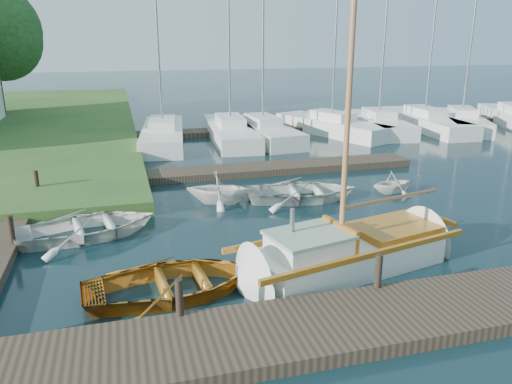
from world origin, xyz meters
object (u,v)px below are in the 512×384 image
object	(u,v)px
mooring_post_1	(179,297)
marina_boat_6	(462,120)
mooring_post_2	(378,271)
marina_boat_5	(424,120)
marina_boat_0	(163,133)
tender_d	(393,180)
sailboat	(351,254)
tender_a	(87,223)
mooring_post_4	(11,229)
dinghy	(175,278)
marina_boat_4	(378,123)
mooring_post_5	(37,181)
marina_boat_2	(263,130)
tender_c	(302,189)
marina_boat_1	(230,131)
tender_b	(220,186)
marina_boat_3	(332,125)

from	to	relation	value
mooring_post_1	marina_boat_6	size ratio (longest dim) A/B	0.07
mooring_post_2	marina_boat_5	xyz separation A→B (m)	(13.89, 19.29, -0.13)
marina_boat_0	marina_boat_5	bearing A→B (deg)	-82.69
tender_d	marina_boat_6	size ratio (longest dim) A/B	0.17
sailboat	tender_a	size ratio (longest dim) A/B	2.42
mooring_post_4	tender_a	distance (m)	2.08
dinghy	marina_boat_4	distance (m)	23.26
tender_a	marina_boat_5	distance (m)	24.56
mooring_post_5	marina_boat_4	xyz separation A→B (m)	(19.02, 9.24, -0.13)
sailboat	marina_boat_2	world-z (taller)	marina_boat_2
marina_boat_0	dinghy	bearing A→B (deg)	-177.39
sailboat	tender_a	world-z (taller)	sailboat
tender_c	marina_boat_4	world-z (taller)	marina_boat_4
mooring_post_5	marina_boat_6	world-z (taller)	marina_boat_6
dinghy	marina_boat_0	size ratio (longest dim) A/B	0.36
mooring_post_1	marina_boat_2	xyz separation A→B (m)	(7.19, 18.69, -0.13)
mooring_post_5	dinghy	size ratio (longest dim) A/B	0.19
marina_boat_1	mooring_post_1	bearing A→B (deg)	168.15
marina_boat_0	marina_boat_1	distance (m)	3.88
marina_boat_1	marina_boat_2	distance (m)	1.90
mooring_post_1	tender_d	world-z (taller)	mooring_post_1
marina_boat_5	marina_boat_2	bearing A→B (deg)	96.47
mooring_post_1	dinghy	distance (m)	1.47
tender_b	marina_boat_2	size ratio (longest dim) A/B	0.21
mooring_post_2	marina_boat_6	size ratio (longest dim) A/B	0.07
tender_b	marina_boat_3	distance (m)	14.80
dinghy	marina_boat_3	size ratio (longest dim) A/B	0.36
mooring_post_5	tender_c	world-z (taller)	mooring_post_5
tender_a	tender_c	distance (m)	7.64
sailboat	tender_b	bearing A→B (deg)	97.49
mooring_post_2	sailboat	bearing A→B (deg)	83.91
marina_boat_1	tender_a	bearing A→B (deg)	154.82
mooring_post_5	marina_boat_3	size ratio (longest dim) A/B	0.07
mooring_post_4	tender_a	size ratio (longest dim) A/B	0.20
tender_a	marina_boat_1	distance (m)	15.26
tender_d	marina_boat_5	xyz separation A→B (m)	(9.26, 12.02, 0.09)
tender_c	tender_d	bearing A→B (deg)	-82.68
mooring_post_1	tender_a	bearing A→B (deg)	109.91
tender_a	marina_boat_6	xyz separation A→B (m)	(22.78, 12.93, 0.15)
tender_c	marina_boat_2	distance (m)	11.48
tender_c	marina_boat_3	xyz separation A→B (m)	(6.40, 11.90, 0.15)
sailboat	marina_boat_1	size ratio (longest dim) A/B	1.05
marina_boat_2	marina_boat_5	distance (m)	11.22
tender_c	marina_boat_0	world-z (taller)	marina_boat_0
mooring_post_1	mooring_post_2	xyz separation A→B (m)	(4.50, 0.00, 0.00)
marina_boat_5	sailboat	bearing A→B (deg)	145.45
tender_d	marina_boat_3	bearing A→B (deg)	-20.47
mooring_post_1	dinghy	bearing A→B (deg)	87.80
tender_d	marina_boat_0	xyz separation A→B (m)	(-7.69, 11.95, 0.09)
marina_boat_6	marina_boat_5	bearing A→B (deg)	98.90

